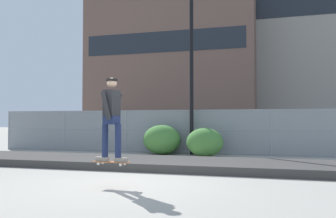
{
  "coord_description": "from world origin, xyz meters",
  "views": [
    {
      "loc": [
        3.14,
        -7.26,
        1.37
      ],
      "look_at": [
        0.07,
        3.4,
        1.74
      ],
      "focal_mm": 38.66,
      "sensor_mm": 36.0,
      "label": 1
    }
  ],
  "objects_px": {
    "shrub_left": "(162,140)",
    "parked_car_mid": "(275,132)",
    "shrub_center": "(205,142)",
    "street_lamp": "(191,51)",
    "skater": "(112,114)",
    "skateboard": "(111,162)",
    "parked_car_near": "(155,131)"
  },
  "relations": [
    {
      "from": "shrub_left",
      "to": "parked_car_mid",
      "type": "bearing_deg",
      "value": 42.08
    },
    {
      "from": "shrub_center",
      "to": "parked_car_mid",
      "type": "bearing_deg",
      "value": 59.89
    },
    {
      "from": "street_lamp",
      "to": "skater",
      "type": "bearing_deg",
      "value": -90.43
    },
    {
      "from": "street_lamp",
      "to": "shrub_center",
      "type": "bearing_deg",
      "value": -45.68
    },
    {
      "from": "skater",
      "to": "shrub_center",
      "type": "distance_m",
      "value": 6.99
    },
    {
      "from": "skateboard",
      "to": "parked_car_mid",
      "type": "relative_size",
      "value": 0.18
    },
    {
      "from": "parked_car_mid",
      "to": "shrub_center",
      "type": "xyz_separation_m",
      "value": [
        -2.66,
        -4.59,
        -0.28
      ]
    },
    {
      "from": "street_lamp",
      "to": "parked_car_near",
      "type": "height_order",
      "value": "street_lamp"
    },
    {
      "from": "parked_car_mid",
      "to": "shrub_left",
      "type": "xyz_separation_m",
      "value": [
        -4.54,
        -4.1,
        -0.23
      ]
    },
    {
      "from": "parked_car_mid",
      "to": "skater",
      "type": "bearing_deg",
      "value": -106.43
    },
    {
      "from": "street_lamp",
      "to": "parked_car_near",
      "type": "distance_m",
      "value": 5.94
    },
    {
      "from": "street_lamp",
      "to": "parked_car_mid",
      "type": "relative_size",
      "value": 1.52
    },
    {
      "from": "skater",
      "to": "shrub_center",
      "type": "height_order",
      "value": "skater"
    },
    {
      "from": "parked_car_mid",
      "to": "street_lamp",
      "type": "bearing_deg",
      "value": -130.42
    },
    {
      "from": "parked_car_mid",
      "to": "skateboard",
      "type": "bearing_deg",
      "value": -106.43
    },
    {
      "from": "street_lamp",
      "to": "parked_car_near",
      "type": "relative_size",
      "value": 1.56
    },
    {
      "from": "street_lamp",
      "to": "shrub_left",
      "type": "relative_size",
      "value": 4.4
    },
    {
      "from": "shrub_left",
      "to": "skateboard",
      "type": "bearing_deg",
      "value": -81.04
    },
    {
      "from": "skateboard",
      "to": "street_lamp",
      "type": "distance_m",
      "value": 8.45
    },
    {
      "from": "skater",
      "to": "street_lamp",
      "type": "height_order",
      "value": "street_lamp"
    },
    {
      "from": "skater",
      "to": "parked_car_mid",
      "type": "bearing_deg",
      "value": 73.57
    },
    {
      "from": "parked_car_near",
      "to": "shrub_left",
      "type": "height_order",
      "value": "parked_car_near"
    },
    {
      "from": "street_lamp",
      "to": "shrub_left",
      "type": "bearing_deg",
      "value": -170.85
    },
    {
      "from": "skateboard",
      "to": "skater",
      "type": "relative_size",
      "value": 0.46
    },
    {
      "from": "skateboard",
      "to": "shrub_left",
      "type": "height_order",
      "value": "shrub_left"
    },
    {
      "from": "skater",
      "to": "parked_car_near",
      "type": "xyz_separation_m",
      "value": [
        -2.79,
        11.47,
        -0.69
      ]
    },
    {
      "from": "shrub_center",
      "to": "shrub_left",
      "type": "bearing_deg",
      "value": 165.55
    },
    {
      "from": "street_lamp",
      "to": "parked_car_near",
      "type": "bearing_deg",
      "value": 126.07
    },
    {
      "from": "skateboard",
      "to": "shrub_center",
      "type": "bearing_deg",
      "value": 84.01
    },
    {
      "from": "skateboard",
      "to": "shrub_left",
      "type": "xyz_separation_m",
      "value": [
        -1.16,
        7.37,
        0.09
      ]
    },
    {
      "from": "parked_car_mid",
      "to": "shrub_left",
      "type": "bearing_deg",
      "value": -137.92
    },
    {
      "from": "skater",
      "to": "shrub_center",
      "type": "bearing_deg",
      "value": 84.01
    }
  ]
}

